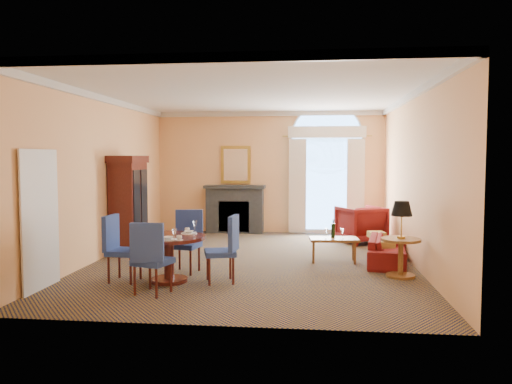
# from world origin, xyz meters

# --- Properties ---
(ground) EXTENTS (7.50, 7.50, 0.00)m
(ground) POSITION_xyz_m (0.00, 0.00, 0.00)
(ground) COLOR #13193C
(ground) RESTS_ON ground
(room_envelope) EXTENTS (6.04, 7.52, 3.45)m
(room_envelope) POSITION_xyz_m (-0.03, 0.67, 2.51)
(room_envelope) COLOR #FFBC79
(room_envelope) RESTS_ON ground
(armoire) EXTENTS (0.58, 1.03, 2.03)m
(armoire) POSITION_xyz_m (-2.72, 0.63, 0.98)
(armoire) COLOR #3A120D
(armoire) RESTS_ON ground
(dining_table) EXTENTS (1.18, 1.18, 0.94)m
(dining_table) POSITION_xyz_m (-1.16, -1.75, 0.55)
(dining_table) COLOR #3A120D
(dining_table) RESTS_ON ground
(dining_chair_north) EXTENTS (0.55, 0.56, 1.07)m
(dining_chair_north) POSITION_xyz_m (-1.05, -0.99, 0.61)
(dining_chair_north) COLOR navy
(dining_chair_north) RESTS_ON ground
(dining_chair_south) EXTENTS (0.60, 0.60, 1.07)m
(dining_chair_south) POSITION_xyz_m (-1.20, -2.57, 0.61)
(dining_chair_south) COLOR navy
(dining_chair_south) RESTS_ON ground
(dining_chair_east) EXTENTS (0.59, 0.59, 1.07)m
(dining_chair_east) POSITION_xyz_m (-0.23, -1.69, 0.61)
(dining_chair_east) COLOR navy
(dining_chair_east) RESTS_ON ground
(dining_chair_west) EXTENTS (0.53, 0.51, 1.07)m
(dining_chair_west) POSITION_xyz_m (-1.98, -1.81, 0.61)
(dining_chair_west) COLOR navy
(dining_chair_west) RESTS_ON ground
(sofa) EXTENTS (0.94, 1.80, 0.50)m
(sofa) POSITION_xyz_m (2.55, 0.07, 0.25)
(sofa) COLOR maroon
(sofa) RESTS_ON ground
(armchair) EXTENTS (1.25, 1.26, 0.87)m
(armchair) POSITION_xyz_m (2.27, 2.32, 0.43)
(armchair) COLOR maroon
(armchair) RESTS_ON ground
(coffee_table) EXTENTS (0.95, 0.58, 0.82)m
(coffee_table) POSITION_xyz_m (1.54, 0.07, 0.43)
(coffee_table) COLOR brown
(coffee_table) RESTS_ON ground
(side_table) EXTENTS (0.65, 0.65, 1.25)m
(side_table) POSITION_xyz_m (2.60, -1.01, 0.78)
(side_table) COLOR brown
(side_table) RESTS_ON ground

